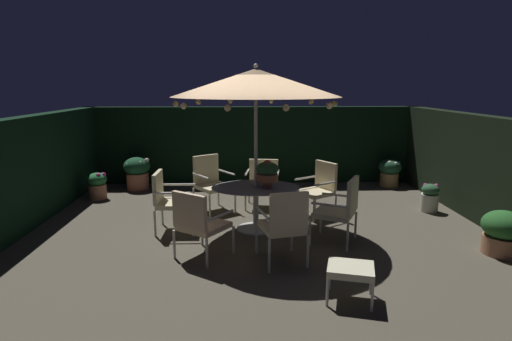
% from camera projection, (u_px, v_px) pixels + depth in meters
% --- Properties ---
extents(ground_plane, '(8.08, 7.60, 0.02)m').
position_uv_depth(ground_plane, '(260.00, 234.00, 6.65)').
color(ground_plane, '#4E483A').
extents(hedge_backdrop_rear, '(8.08, 0.30, 1.84)m').
position_uv_depth(hedge_backdrop_rear, '(253.00, 145.00, 10.03)').
color(hedge_backdrop_rear, black).
rests_on(hedge_backdrop_rear, ground_plane).
extents(hedge_backdrop_left, '(0.30, 7.60, 1.84)m').
position_uv_depth(hedge_backdrop_left, '(7.00, 180.00, 6.33)').
color(hedge_backdrop_left, black).
rests_on(hedge_backdrop_left, ground_plane).
extents(hedge_backdrop_right, '(0.30, 7.60, 1.84)m').
position_uv_depth(hedge_backdrop_right, '(502.00, 176.00, 6.59)').
color(hedge_backdrop_right, black).
rests_on(hedge_backdrop_right, ground_plane).
extents(patio_dining_table, '(1.44, 1.11, 0.74)m').
position_uv_depth(patio_dining_table, '(256.00, 197.00, 6.71)').
color(patio_dining_table, silver).
rests_on(patio_dining_table, ground_plane).
extents(patio_umbrella, '(2.64, 2.64, 2.67)m').
position_uv_depth(patio_umbrella, '(256.00, 83.00, 6.34)').
color(patio_umbrella, silver).
rests_on(patio_umbrella, ground_plane).
extents(centerpiece_planter, '(0.36, 0.36, 0.45)m').
position_uv_depth(centerpiece_planter, '(267.00, 172.00, 6.57)').
color(centerpiece_planter, '#AA644A').
rests_on(centerpiece_planter, patio_dining_table).
extents(patio_chair_north, '(0.69, 0.74, 1.04)m').
position_uv_depth(patio_chair_north, '(284.00, 222.00, 5.37)').
color(patio_chair_north, beige).
rests_on(patio_chair_north, ground_plane).
extents(patio_chair_northeast, '(0.80, 0.81, 1.01)m').
position_uv_depth(patio_chair_northeast, '(341.00, 207.00, 6.13)').
color(patio_chair_northeast, beige).
rests_on(patio_chair_northeast, ground_plane).
extents(patio_chair_east, '(0.77, 0.77, 0.98)m').
position_uv_depth(patio_chair_east, '(320.00, 186.00, 7.48)').
color(patio_chair_east, silver).
rests_on(patio_chair_east, ground_plane).
extents(patio_chair_southeast, '(0.71, 0.68, 0.90)m').
position_uv_depth(patio_chair_southeast, '(263.00, 180.00, 8.07)').
color(patio_chair_southeast, beige).
rests_on(patio_chair_southeast, ground_plane).
extents(patio_chair_south, '(0.83, 0.84, 1.04)m').
position_uv_depth(patio_chair_south, '(211.00, 180.00, 7.80)').
color(patio_chair_south, beige).
rests_on(patio_chair_south, ground_plane).
extents(patio_chair_southwest, '(0.64, 0.61, 0.98)m').
position_uv_depth(patio_chair_southwest, '(169.00, 197.00, 6.68)').
color(patio_chair_southwest, beige).
rests_on(patio_chair_southwest, ground_plane).
extents(patio_chair_west, '(0.85, 0.85, 0.97)m').
position_uv_depth(patio_chair_west, '(198.00, 221.00, 5.57)').
color(patio_chair_west, silver).
rests_on(patio_chair_west, ground_plane).
extents(ottoman_footrest, '(0.59, 0.54, 0.40)m').
position_uv_depth(ottoman_footrest, '(351.00, 271.00, 4.52)').
color(ottoman_footrest, beige).
rests_on(ottoman_footrest, ground_plane).
extents(potted_plant_front_corner, '(0.59, 0.59, 0.74)m').
position_uv_depth(potted_plant_front_corner, '(137.00, 172.00, 9.40)').
color(potted_plant_front_corner, '#B2694D').
rests_on(potted_plant_front_corner, ground_plane).
extents(potted_plant_back_left, '(0.33, 0.32, 0.53)m').
position_uv_depth(potted_plant_back_left, '(430.00, 197.00, 7.75)').
color(potted_plant_back_left, beige).
rests_on(potted_plant_back_left, ground_plane).
extents(potted_plant_left_far, '(0.58, 0.58, 0.63)m').
position_uv_depth(potted_plant_left_far, '(503.00, 232.00, 5.78)').
color(potted_plant_left_far, '#A26B4B').
rests_on(potted_plant_left_far, ground_plane).
extents(potted_plant_left_near, '(0.52, 0.52, 0.65)m').
position_uv_depth(potted_plant_left_near, '(390.00, 171.00, 9.66)').
color(potted_plant_left_near, olive).
rests_on(potted_plant_left_near, ground_plane).
extents(potted_plant_back_right, '(0.40, 0.40, 0.57)m').
position_uv_depth(potted_plant_back_right, '(97.00, 185.00, 8.61)').
color(potted_plant_back_right, '#AA6F50').
rests_on(potted_plant_back_right, ground_plane).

